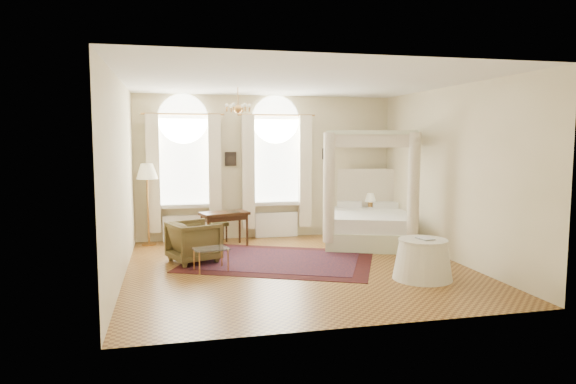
# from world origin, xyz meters

# --- Properties ---
(ground) EXTENTS (6.00, 6.00, 0.00)m
(ground) POSITION_xyz_m (0.00, 0.00, 0.00)
(ground) COLOR olive
(ground) RESTS_ON ground
(room_walls) EXTENTS (6.00, 6.00, 6.00)m
(room_walls) POSITION_xyz_m (0.00, 0.00, 1.98)
(room_walls) COLOR beige
(room_walls) RESTS_ON ground
(window_left) EXTENTS (1.62, 0.27, 3.29)m
(window_left) POSITION_xyz_m (-1.90, 2.87, 1.49)
(window_left) COLOR white
(window_left) RESTS_ON room_walls
(window_right) EXTENTS (1.62, 0.27, 3.29)m
(window_right) POSITION_xyz_m (0.20, 2.87, 1.49)
(window_right) COLOR white
(window_right) RESTS_ON room_walls
(chandelier) EXTENTS (0.51, 0.45, 0.50)m
(chandelier) POSITION_xyz_m (-0.90, 1.20, 2.91)
(chandelier) COLOR #AD7839
(chandelier) RESTS_ON room_walls
(wall_pictures) EXTENTS (2.54, 0.03, 0.39)m
(wall_pictures) POSITION_xyz_m (0.09, 2.97, 1.89)
(wall_pictures) COLOR black
(wall_pictures) RESTS_ON room_walls
(canopy_bed) EXTENTS (2.50, 2.76, 2.48)m
(canopy_bed) POSITION_xyz_m (2.06, 1.78, 0.56)
(canopy_bed) COLOR beige
(canopy_bed) RESTS_ON ground
(nightstand) EXTENTS (0.52, 0.48, 0.63)m
(nightstand) POSITION_xyz_m (2.50, 2.70, 0.31)
(nightstand) COLOR #321A0D
(nightstand) RESTS_ON ground
(nightstand_lamp) EXTENTS (0.26, 0.26, 0.38)m
(nightstand_lamp) POSITION_xyz_m (2.48, 2.72, 0.88)
(nightstand_lamp) COLOR #AD7839
(nightstand_lamp) RESTS_ON nightstand
(writing_desk) EXTENTS (1.10, 0.77, 0.75)m
(writing_desk) POSITION_xyz_m (-1.10, 2.12, 0.64)
(writing_desk) COLOR #321A0D
(writing_desk) RESTS_ON ground
(laptop) EXTENTS (0.33, 0.26, 0.02)m
(laptop) POSITION_xyz_m (-0.90, 2.07, 0.76)
(laptop) COLOR black
(laptop) RESTS_ON writing_desk
(stool) EXTENTS (0.45, 0.45, 0.45)m
(stool) POSITION_xyz_m (-1.18, 2.70, 0.37)
(stool) COLOR #423B1C
(stool) RESTS_ON ground
(armchair) EXTENTS (1.09, 1.08, 0.77)m
(armchair) POSITION_xyz_m (-1.80, 0.87, 0.39)
(armchair) COLOR #493D1F
(armchair) RESTS_ON ground
(coffee_table) EXTENTS (0.67, 0.54, 0.40)m
(coffee_table) POSITION_xyz_m (-1.55, 0.13, 0.36)
(coffee_table) COLOR white
(coffee_table) RESTS_ON ground
(floor_lamp) EXTENTS (0.46, 0.46, 1.78)m
(floor_lamp) POSITION_xyz_m (-2.70, 2.67, 1.52)
(floor_lamp) COLOR #AD7839
(floor_lamp) RESTS_ON ground
(oriental_rug) EXTENTS (4.16, 3.68, 0.01)m
(oriental_rug) POSITION_xyz_m (-0.22, 0.58, 0.01)
(oriental_rug) COLOR #3C0E0E
(oriental_rug) RESTS_ON ground
(side_table) EXTENTS (0.98, 0.98, 0.67)m
(side_table) POSITION_xyz_m (1.82, -1.18, 0.33)
(side_table) COLOR silver
(side_table) RESTS_ON ground
(book) EXTENTS (0.25, 0.31, 0.03)m
(book) POSITION_xyz_m (1.75, -1.21, 0.68)
(book) COLOR black
(book) RESTS_ON side_table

